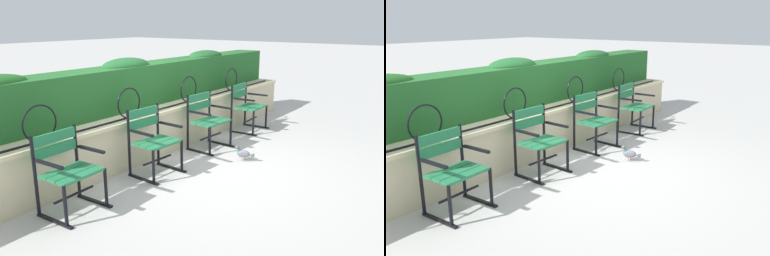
% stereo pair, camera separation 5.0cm
% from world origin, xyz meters
% --- Properties ---
extents(ground_plane, '(60.00, 60.00, 0.00)m').
position_xyz_m(ground_plane, '(0.00, 0.00, 0.00)').
color(ground_plane, '#B7B5AF').
extents(stone_wall, '(7.84, 0.41, 0.68)m').
position_xyz_m(stone_wall, '(0.00, 0.92, 0.34)').
color(stone_wall, beige).
rests_on(stone_wall, ground).
extents(iron_arch_fence, '(7.29, 0.02, 0.42)m').
position_xyz_m(iron_arch_fence, '(-0.38, 0.84, 0.85)').
color(iron_arch_fence, black).
rests_on(iron_arch_fence, stone_wall).
extents(hedge_row, '(7.68, 0.53, 0.74)m').
position_xyz_m(hedge_row, '(-0.02, 1.36, 1.02)').
color(hedge_row, '#236028').
rests_on(hedge_row, stone_wall).
extents(park_chair_leftmost, '(0.60, 0.55, 0.86)m').
position_xyz_m(park_chair_leftmost, '(-1.81, 0.43, 0.46)').
color(park_chair_leftmost, '#237547').
rests_on(park_chair_leftmost, ground).
extents(park_chair_centre_left, '(0.60, 0.55, 0.88)m').
position_xyz_m(park_chair_centre_left, '(-0.50, 0.41, 0.47)').
color(park_chair_centre_left, '#237547').
rests_on(park_chair_centre_left, ground).
extents(park_chair_centre_right, '(0.62, 0.55, 0.87)m').
position_xyz_m(park_chair_centre_right, '(0.81, 0.45, 0.46)').
color(park_chair_centre_right, '#237547').
rests_on(park_chair_centre_right, ground).
extents(park_chair_rightmost, '(0.64, 0.55, 0.85)m').
position_xyz_m(park_chair_rightmost, '(2.11, 0.45, 0.46)').
color(park_chair_rightmost, '#237547').
rests_on(park_chair_rightmost, ground).
extents(pigeon_near_chairs, '(0.14, 0.29, 0.22)m').
position_xyz_m(pigeon_near_chairs, '(0.61, -0.33, 0.11)').
color(pigeon_near_chairs, slate).
rests_on(pigeon_near_chairs, ground).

